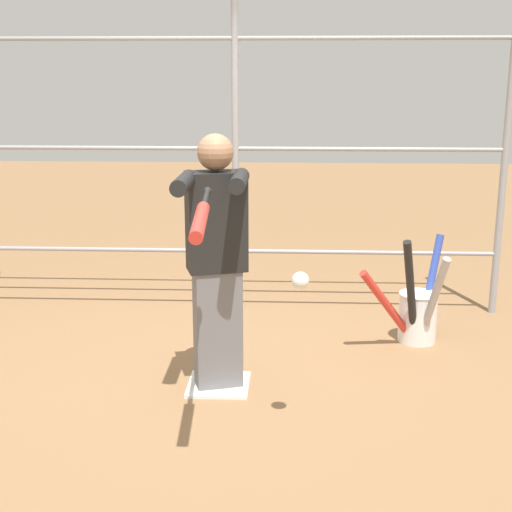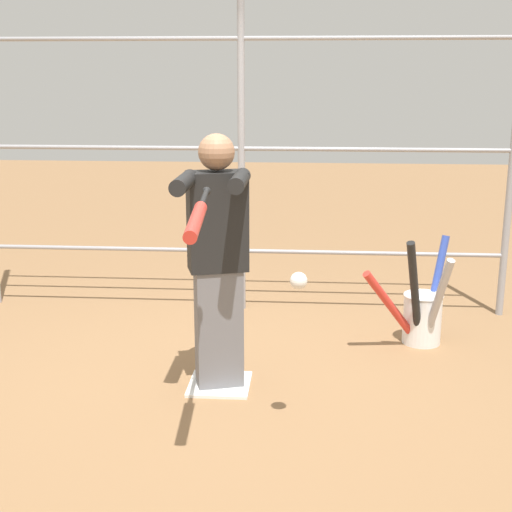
{
  "view_description": "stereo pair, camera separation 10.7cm",
  "coord_description": "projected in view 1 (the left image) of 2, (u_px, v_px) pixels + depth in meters",
  "views": [
    {
      "loc": [
        -0.46,
        4.31,
        2.01
      ],
      "look_at": [
        -0.26,
        0.24,
        0.95
      ],
      "focal_mm": 50.0,
      "sensor_mm": 36.0,
      "label": 1
    },
    {
      "loc": [
        -0.56,
        4.31,
        2.01
      ],
      "look_at": [
        -0.26,
        0.24,
        0.95
      ],
      "focal_mm": 50.0,
      "sensor_mm": 36.0,
      "label": 2
    }
  ],
  "objects": [
    {
      "name": "bat_bucket",
      "position": [
        417.0,
        311.0,
        5.4
      ],
      "size": [
        0.72,
        0.63,
        0.87
      ],
      "color": "white",
      "rests_on": "ground"
    },
    {
      "name": "home_plate",
      "position": [
        219.0,
        385.0,
        4.69
      ],
      "size": [
        0.4,
        0.4,
        0.02
      ],
      "color": "white",
      "rests_on": "ground"
    },
    {
      "name": "batter",
      "position": [
        216.0,
        256.0,
        4.46
      ],
      "size": [
        0.41,
        0.64,
        1.65
      ],
      "color": "slate",
      "rests_on": "ground"
    },
    {
      "name": "fence_backstop",
      "position": [
        236.0,
        149.0,
        5.89
      ],
      "size": [
        4.47,
        0.06,
        2.79
      ],
      "color": "#939399",
      "rests_on": "ground"
    },
    {
      "name": "baseball_bat_swinging",
      "position": [
        201.0,
        218.0,
        3.45
      ],
      "size": [
        0.1,
        0.85,
        0.13
      ],
      "color": "black"
    },
    {
      "name": "softball_in_flight",
      "position": [
        300.0,
        280.0,
        3.86
      ],
      "size": [
        0.1,
        0.1,
        0.1
      ],
      "color": "white"
    },
    {
      "name": "ground_plane",
      "position": [
        219.0,
        386.0,
        4.7
      ],
      "size": [
        24.0,
        24.0,
        0.0
      ],
      "primitive_type": "plane",
      "color": "olive"
    }
  ]
}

